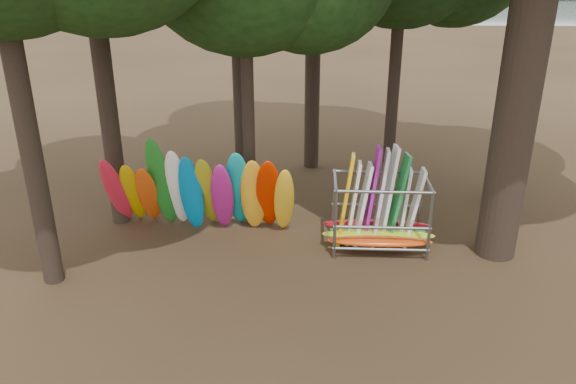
{
  "coord_description": "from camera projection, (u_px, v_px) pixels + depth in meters",
  "views": [
    {
      "loc": [
        -0.01,
        -13.26,
        7.52
      ],
      "look_at": [
        -0.72,
        1.5,
        1.4
      ],
      "focal_mm": 35.0,
      "sensor_mm": 36.0,
      "label": 1
    }
  ],
  "objects": [
    {
      "name": "kayak_row",
      "position": [
        203.0,
        192.0,
        16.3
      ],
      "size": [
        5.61,
        1.98,
        3.21
      ],
      "color": "red",
      "rests_on": "ground"
    },
    {
      "name": "storage_rack",
      "position": [
        379.0,
        215.0,
        15.59
      ],
      "size": [
        3.17,
        1.59,
        2.89
      ],
      "color": "slate",
      "rests_on": "ground"
    },
    {
      "name": "ground",
      "position": [
        312.0,
        262.0,
        15.11
      ],
      "size": [
        120.0,
        120.0,
        0.0
      ],
      "primitive_type": "plane",
      "color": "#47331E",
      "rests_on": "ground"
    },
    {
      "name": "lake",
      "position": [
        316.0,
        25.0,
        70.48
      ],
      "size": [
        160.0,
        160.0,
        0.0
      ],
      "primitive_type": "plane",
      "color": "gray",
      "rests_on": "ground"
    }
  ]
}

